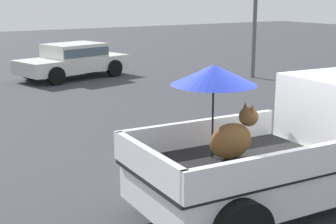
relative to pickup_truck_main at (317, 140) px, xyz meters
name	(u,v)px	position (x,y,z in m)	size (l,w,h in m)	color
ground_plane	(293,204)	(-0.43, 0.01, -0.97)	(80.00, 80.00, 0.00)	#38383D
pickup_truck_main	(317,140)	(0.00, 0.00, 0.00)	(5.16, 2.51, 2.22)	black
parked_sedan_near	(73,59)	(1.34, 13.15, -0.22)	(4.59, 2.71, 1.33)	black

